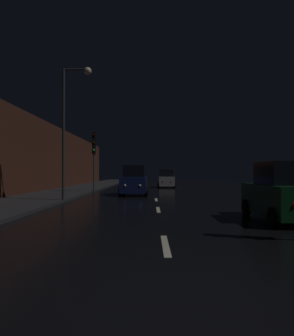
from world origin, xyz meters
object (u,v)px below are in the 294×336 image
object	(u,v)px
streetlamp_overhead	(71,114)
car_distant_taillights	(166,179)
car_approaching_headlights	(134,181)
car_parked_right_near	(282,194)
traffic_light_far_left	(94,148)

from	to	relation	value
streetlamp_overhead	car_distant_taillights	bearing A→B (deg)	70.40
car_approaching_headlights	car_parked_right_near	world-z (taller)	car_approaching_headlights
car_approaching_headlights	car_parked_right_near	distance (m)	14.15
traffic_light_far_left	car_parked_right_near	world-z (taller)	traffic_light_far_left
streetlamp_overhead	traffic_light_far_left	bearing A→B (deg)	91.52
car_approaching_headlights	car_parked_right_near	bearing A→B (deg)	25.12
car_parked_right_near	car_distant_taillights	bearing A→B (deg)	6.89
streetlamp_overhead	car_approaching_headlights	xyz separation A→B (m)	(3.34, 6.07, -4.09)
car_distant_taillights	car_parked_right_near	bearing A→B (deg)	-173.11
car_distant_taillights	car_approaching_headlights	bearing A→B (deg)	165.64
car_distant_taillights	traffic_light_far_left	bearing A→B (deg)	144.40
streetlamp_overhead	car_distant_taillights	size ratio (longest dim) A/B	1.93
traffic_light_far_left	car_parked_right_near	size ratio (longest dim) A/B	1.24
car_distant_taillights	car_parked_right_near	xyz separation A→B (m)	(2.98, -24.65, 0.03)
car_approaching_headlights	car_distant_taillights	bearing A→B (deg)	165.64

